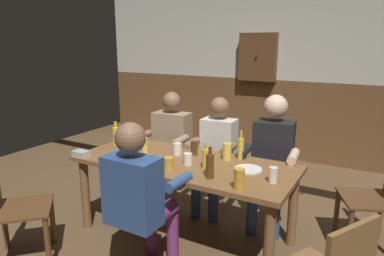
# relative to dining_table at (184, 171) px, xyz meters

# --- Properties ---
(ground_plane) EXTENTS (7.32, 7.32, 0.00)m
(ground_plane) POSITION_rel_dining_table_xyz_m (0.00, -0.03, -0.63)
(ground_plane) COLOR brown
(back_wall_upper) EXTENTS (6.10, 0.12, 1.39)m
(back_wall_upper) POSITION_rel_dining_table_xyz_m (0.00, 2.72, 1.26)
(back_wall_upper) COLOR beige
(back_wall_wainscot) EXTENTS (6.10, 0.12, 1.19)m
(back_wall_wainscot) POSITION_rel_dining_table_xyz_m (0.00, 2.72, -0.03)
(back_wall_wainscot) COLOR brown
(back_wall_wainscot) RESTS_ON ground_plane
(dining_table) EXTENTS (1.95, 0.83, 0.72)m
(dining_table) POSITION_rel_dining_table_xyz_m (0.00, 0.00, 0.00)
(dining_table) COLOR brown
(dining_table) RESTS_ON ground_plane
(person_0) EXTENTS (0.57, 0.54, 1.21)m
(person_0) POSITION_rel_dining_table_xyz_m (-0.58, 0.64, 0.04)
(person_0) COLOR #997F60
(person_0) RESTS_ON ground_plane
(person_1) EXTENTS (0.50, 0.52, 1.20)m
(person_1) POSITION_rel_dining_table_xyz_m (0.00, 0.63, 0.03)
(person_1) COLOR silver
(person_1) RESTS_ON ground_plane
(person_2) EXTENTS (0.55, 0.57, 1.26)m
(person_2) POSITION_rel_dining_table_xyz_m (0.59, 0.64, 0.07)
(person_2) COLOR black
(person_2) RESTS_ON ground_plane
(person_3) EXTENTS (0.54, 0.51, 1.21)m
(person_3) POSITION_rel_dining_table_xyz_m (0.00, -0.64, 0.05)
(person_3) COLOR #2D4C84
(person_3) RESTS_ON ground_plane
(chair_empty_near_right) EXTENTS (0.58, 0.58, 0.88)m
(chair_empty_near_right) POSITION_rel_dining_table_xyz_m (1.53, 0.64, -0.15)
(chair_empty_near_right) COLOR brown
(chair_empty_near_right) RESTS_ON ground_plane
(chair_empty_far_end) EXTENTS (0.62, 0.62, 0.88)m
(chair_empty_far_end) POSITION_rel_dining_table_xyz_m (-1.00, -1.01, -0.15)
(chair_empty_far_end) COLOR brown
(chair_empty_far_end) RESTS_ON ground_plane
(table_candle) EXTENTS (0.04, 0.04, 0.08)m
(table_candle) POSITION_rel_dining_table_xyz_m (-0.27, -0.31, 0.14)
(table_candle) COLOR #F9E08C
(table_candle) RESTS_ON dining_table
(condiment_caddy) EXTENTS (0.14, 0.10, 0.05)m
(condiment_caddy) POSITION_rel_dining_table_xyz_m (-0.90, -0.35, 0.12)
(condiment_caddy) COLOR #B2B7BC
(condiment_caddy) RESTS_ON dining_table
(plate_0) EXTENTS (0.22, 0.22, 0.01)m
(plate_0) POSITION_rel_dining_table_xyz_m (0.57, 0.07, 0.10)
(plate_0) COLOR white
(plate_0) RESTS_ON dining_table
(bottle_0) EXTENTS (0.07, 0.07, 0.24)m
(bottle_0) POSITION_rel_dining_table_xyz_m (-0.86, 0.10, 0.19)
(bottle_0) COLOR gold
(bottle_0) RESTS_ON dining_table
(bottle_1) EXTENTS (0.06, 0.06, 0.25)m
(bottle_1) POSITION_rel_dining_table_xyz_m (0.38, -0.24, 0.20)
(bottle_1) COLOR #593314
(bottle_1) RESTS_ON dining_table
(bottle_2) EXTENTS (0.06, 0.06, 0.26)m
(bottle_2) POSITION_rel_dining_table_xyz_m (0.41, 0.31, 0.20)
(bottle_2) COLOR gold
(bottle_2) RESTS_ON dining_table
(bottle_3) EXTENTS (0.06, 0.06, 0.23)m
(bottle_3) POSITION_rel_dining_table_xyz_m (0.26, -0.09, 0.19)
(bottle_3) COLOR gold
(bottle_3) RESTS_ON dining_table
(pint_glass_0) EXTENTS (0.06, 0.06, 0.15)m
(pint_glass_0) POSITION_rel_dining_table_xyz_m (-0.43, 0.01, 0.17)
(pint_glass_0) COLOR #E5C64C
(pint_glass_0) RESTS_ON dining_table
(pint_glass_1) EXTENTS (0.08, 0.08, 0.10)m
(pint_glass_1) POSITION_rel_dining_table_xyz_m (-0.00, -0.25, 0.15)
(pint_glass_1) COLOR gold
(pint_glass_1) RESTS_ON dining_table
(pint_glass_2) EXTENTS (0.07, 0.07, 0.12)m
(pint_glass_2) POSITION_rel_dining_table_xyz_m (0.82, -0.09, 0.16)
(pint_glass_2) COLOR white
(pint_glass_2) RESTS_ON dining_table
(pint_glass_3) EXTENTS (0.06, 0.06, 0.13)m
(pint_glass_3) POSITION_rel_dining_table_xyz_m (-0.01, 0.20, 0.16)
(pint_glass_3) COLOR #4C2D19
(pint_glass_3) RESTS_ON dining_table
(pint_glass_4) EXTENTS (0.08, 0.08, 0.16)m
(pint_glass_4) POSITION_rel_dining_table_xyz_m (0.65, -0.33, 0.17)
(pint_glass_4) COLOR gold
(pint_glass_4) RESTS_ON dining_table
(pint_glass_5) EXTENTS (0.08, 0.08, 0.11)m
(pint_glass_5) POSITION_rel_dining_table_xyz_m (-0.15, 0.13, 0.15)
(pint_glass_5) COLOR white
(pint_glass_5) RESTS_ON dining_table
(pint_glass_6) EXTENTS (0.08, 0.08, 0.15)m
(pint_glass_6) POSITION_rel_dining_table_xyz_m (0.31, 0.22, 0.17)
(pint_glass_6) COLOR #E5C64C
(pint_glass_6) RESTS_ON dining_table
(pint_glass_7) EXTENTS (0.08, 0.08, 0.10)m
(pint_glass_7) POSITION_rel_dining_table_xyz_m (0.08, -0.06, 0.15)
(pint_glass_7) COLOR white
(pint_glass_7) RESTS_ON dining_table
(pint_glass_8) EXTENTS (0.07, 0.07, 0.15)m
(pint_glass_8) POSITION_rel_dining_table_xyz_m (-0.67, -0.02, 0.17)
(pint_glass_8) COLOR #4C2D19
(pint_glass_8) RESTS_ON dining_table
(wall_dart_cabinet) EXTENTS (0.56, 0.15, 0.70)m
(wall_dart_cabinet) POSITION_rel_dining_table_xyz_m (-0.27, 2.59, 0.90)
(wall_dart_cabinet) COLOR brown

